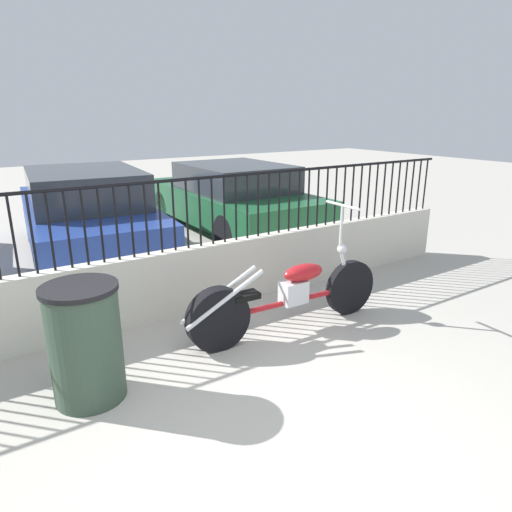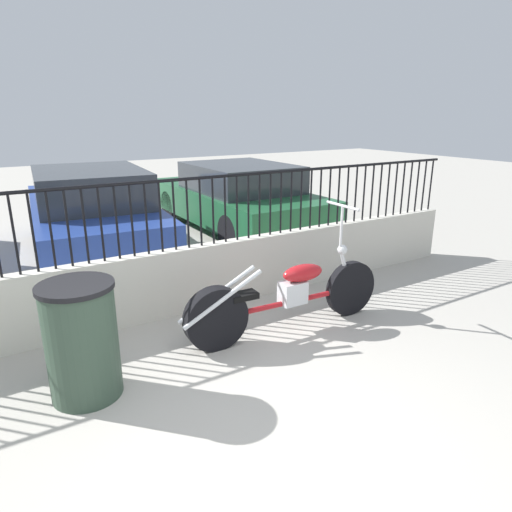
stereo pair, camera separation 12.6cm
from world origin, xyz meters
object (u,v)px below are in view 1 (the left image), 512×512
object	(u,v)px
car_blue	(87,214)
car_green	(231,197)
trash_bin	(85,343)
motorcycle_red	(279,299)

from	to	relation	value
car_blue	car_green	distance (m)	2.80
trash_bin	car_blue	distance (m)	4.00
motorcycle_red	car_green	world-z (taller)	same
motorcycle_red	car_blue	bearing A→B (deg)	107.49
trash_bin	car_blue	xyz separation A→B (m)	(0.96, 3.88, 0.21)
car_green	car_blue	bearing A→B (deg)	96.32
car_green	trash_bin	bearing A→B (deg)	138.33
car_blue	car_green	size ratio (longest dim) A/B	1.03
car_blue	trash_bin	bearing A→B (deg)	171.18
motorcycle_red	trash_bin	size ratio (longest dim) A/B	2.42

